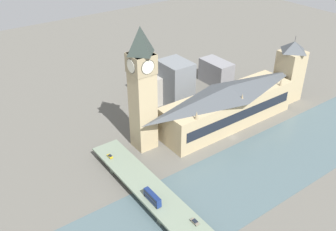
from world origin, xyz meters
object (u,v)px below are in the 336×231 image
at_px(parliament_hall, 228,105).
at_px(car_northbound_mid, 195,222).
at_px(victoria_tower, 290,71).
at_px(car_southbound_lead, 110,156).
at_px(double_decker_bus_lead, 152,197).
at_px(road_bridge, 170,211).
at_px(clock_tower, 142,86).

height_order(parliament_hall, car_northbound_mid, parliament_hall).
bearing_deg(car_northbound_mid, parliament_hall, -52.36).
distance_m(victoria_tower, car_northbound_mid, 147.09).
bearing_deg(car_southbound_lead, double_decker_bus_lead, 179.66).
relative_size(parliament_hall, double_decker_bus_lead, 8.17).
relative_size(double_decker_bus_lead, car_southbound_lead, 2.82).
relative_size(victoria_tower, car_northbound_mid, 10.95).
xyz_separation_m(victoria_tower, road_bridge, (-45.22, 137.98, -17.58)).
bearing_deg(parliament_hall, car_southbound_lead, 85.81).
bearing_deg(double_decker_bus_lead, car_northbound_mid, -160.76).
xyz_separation_m(double_decker_bus_lead, car_northbound_mid, (-21.90, -7.64, -2.01)).
xyz_separation_m(parliament_hall, car_northbound_mid, (-58.03, 75.24, -7.57)).
bearing_deg(car_northbound_mid, victoria_tower, -66.59).
bearing_deg(road_bridge, victoria_tower, -71.85).
xyz_separation_m(parliament_hall, car_southbound_lead, (6.06, 82.63, -7.56)).
distance_m(clock_tower, car_southbound_lead, 42.21).
xyz_separation_m(road_bridge, car_northbound_mid, (-12.87, -3.78, 1.75)).
height_order(double_decker_bus_lead, car_northbound_mid, double_decker_bus_lead).
bearing_deg(parliament_hall, car_northbound_mid, 127.64).
bearing_deg(clock_tower, victoria_tower, -95.32).
xyz_separation_m(double_decker_bus_lead, car_southbound_lead, (42.19, -0.25, -2.01)).
relative_size(parliament_hall, clock_tower, 1.29).
distance_m(parliament_hall, clock_tower, 63.64).
bearing_deg(car_southbound_lead, road_bridge, -175.96).
bearing_deg(car_southbound_lead, car_northbound_mid, -173.42).
bearing_deg(double_decker_bus_lead, road_bridge, -156.84).
distance_m(victoria_tower, car_southbound_lead, 142.60).
bearing_deg(car_northbound_mid, road_bridge, 16.36).
relative_size(clock_tower, car_northbound_mid, 16.77).
relative_size(victoria_tower, car_southbound_lead, 11.65).
distance_m(road_bridge, car_southbound_lead, 51.38).
relative_size(road_bridge, car_southbound_lead, 31.45).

